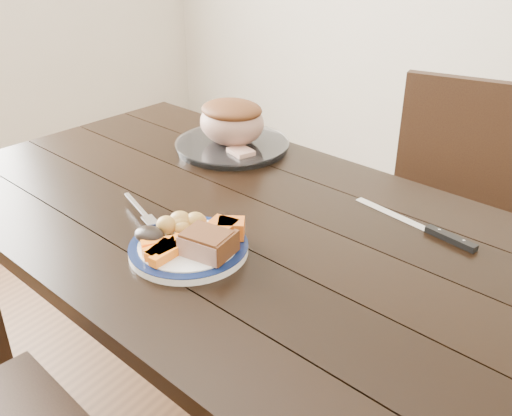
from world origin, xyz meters
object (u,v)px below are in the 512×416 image
Objects in this scene: serving_platter at (232,146)px; roast_joint at (232,123)px; dining_table at (234,248)px; dinner_plate at (189,248)px; carving_knife at (435,232)px; chair_far at (449,213)px; fork at (142,211)px; pork_slice at (207,244)px.

serving_platter is 0.07m from roast_joint.
dinner_plate is at bearing -81.99° from dining_table.
serving_platter is 1.67× the size of roast_joint.
dinner_plate is 0.79× the size of carving_knife.
chair_far is 5.46× the size of fork.
dining_table is 1.81× the size of chair_far.
chair_far is at bearing 116.21° from carving_knife.
roast_joint reaches higher than pork_slice.
chair_far reaches higher than carving_knife.
roast_joint reaches higher than carving_knife.
fork is 0.48m from roast_joint.
roast_joint is at bearing 28.50° from chair_far.
dining_table is at bearing 59.58° from chair_far.
pork_slice is at bearing -56.39° from roast_joint.
serving_platter is at bearing 128.79° from dining_table.
serving_platter is at bearing 28.50° from chair_far.
pork_slice is at bearing -4.76° from dinner_plate.
dinner_plate is 0.76× the size of serving_platter.
dinner_plate reaches higher than carving_knife.
roast_joint is (-0.55, -0.42, 0.31)m from chair_far.
fork reaches higher than serving_platter.
roast_joint is at bearing 123.61° from pork_slice.
pork_slice is (0.08, -0.19, 0.13)m from dining_table.
dinner_plate is at bearing -60.73° from roast_joint.
dinner_plate is at bearing 10.18° from fork.
dining_table is 0.42m from serving_platter.
chair_far is 0.99m from pork_slice.
carving_knife is (0.13, -0.55, 0.23)m from chair_far.
dining_table is at bearing -51.21° from serving_platter.
dining_table is at bearing 65.33° from fork.
pork_slice is at bearing -66.70° from dining_table.
chair_far is at bearing 68.46° from dining_table.
fork is 0.86× the size of roast_joint.
roast_joint is (-0.28, 0.50, 0.07)m from dinner_plate.
chair_far is at bearing 77.27° from pork_slice.
pork_slice is (-0.21, -0.93, 0.27)m from chair_far.
dinner_plate is 0.58m from roast_joint.
carving_knife is at bearing 53.23° from fork.
serving_platter is at bearing 125.12° from fork.
serving_platter is 1.93× the size of fork.
pork_slice is 0.30× the size of carving_knife.
roast_joint is (-0.34, 0.51, 0.04)m from pork_slice.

